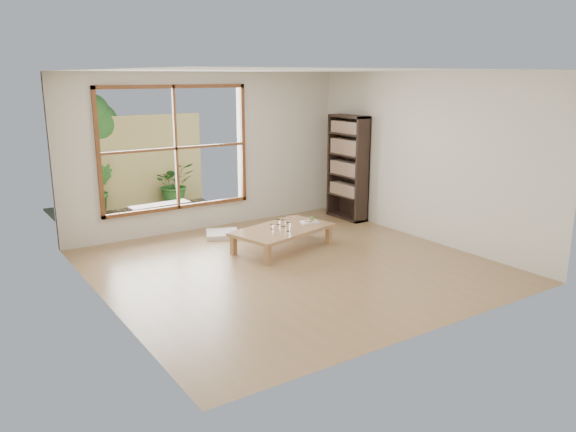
% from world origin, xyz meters
% --- Properties ---
extents(ground, '(5.00, 5.00, 0.00)m').
position_xyz_m(ground, '(0.00, 0.00, 0.00)').
color(ground, '#98724C').
rests_on(ground, ground).
extents(low_table, '(1.66, 1.19, 0.33)m').
position_xyz_m(low_table, '(0.32, 0.68, 0.29)').
color(low_table, '#966848').
rests_on(low_table, ground).
extents(floor_cushion, '(0.67, 0.67, 0.07)m').
position_xyz_m(floor_cushion, '(-0.12, 1.81, 0.04)').
color(floor_cushion, white).
rests_on(floor_cushion, ground).
extents(bookshelf, '(0.30, 0.84, 1.86)m').
position_xyz_m(bookshelf, '(2.33, 1.62, 0.93)').
color(bookshelf, black).
rests_on(bookshelf, ground).
extents(glass_tall, '(0.07, 0.07, 0.13)m').
position_xyz_m(glass_tall, '(0.29, 0.50, 0.39)').
color(glass_tall, silver).
rests_on(glass_tall, low_table).
extents(glass_mid, '(0.07, 0.07, 0.10)m').
position_xyz_m(glass_mid, '(0.37, 0.74, 0.38)').
color(glass_mid, silver).
rests_on(glass_mid, low_table).
extents(glass_short, '(0.07, 0.07, 0.08)m').
position_xyz_m(glass_short, '(0.36, 0.88, 0.37)').
color(glass_short, silver).
rests_on(glass_short, low_table).
extents(glass_small, '(0.06, 0.06, 0.07)m').
position_xyz_m(glass_small, '(0.15, 0.71, 0.36)').
color(glass_small, silver).
rests_on(glass_small, low_table).
extents(food_tray, '(0.31, 0.26, 0.08)m').
position_xyz_m(food_tray, '(0.85, 0.72, 0.35)').
color(food_tray, white).
rests_on(food_tray, low_table).
extents(deck, '(2.80, 2.00, 0.05)m').
position_xyz_m(deck, '(-0.60, 3.56, 0.00)').
color(deck, '#332A25').
rests_on(deck, ground).
extents(garden_bench, '(1.08, 0.36, 0.34)m').
position_xyz_m(garden_bench, '(-0.67, 3.09, 0.30)').
color(garden_bench, black).
rests_on(garden_bench, deck).
extents(bamboo_fence, '(2.80, 0.06, 1.80)m').
position_xyz_m(bamboo_fence, '(-0.60, 4.56, 0.90)').
color(bamboo_fence, tan).
rests_on(bamboo_fence, ground).
extents(shrub_right, '(0.86, 0.77, 0.86)m').
position_xyz_m(shrub_right, '(0.11, 4.29, 0.45)').
color(shrub_right, '#2C6B27').
rests_on(shrub_right, deck).
extents(shrub_left, '(0.56, 0.46, 0.96)m').
position_xyz_m(shrub_left, '(-1.38, 4.24, 0.50)').
color(shrub_left, '#2C6B27').
rests_on(shrub_left, deck).
extents(garden_tree, '(1.04, 0.85, 2.22)m').
position_xyz_m(garden_tree, '(-1.28, 4.86, 1.63)').
color(garden_tree, '#4C3D2D').
rests_on(garden_tree, ground).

